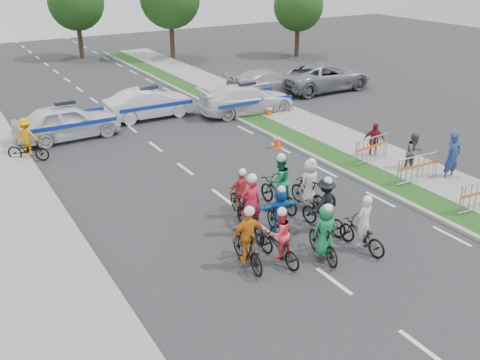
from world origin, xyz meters
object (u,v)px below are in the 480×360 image
rider_3 (248,243)px  civilian_suv (324,77)px  rider_1 (324,237)px  cone_0 (277,141)px  tree_2 (298,6)px  rider_8 (279,188)px  rider_0 (362,232)px  marshal_hiviz (26,137)px  barrier_2 (371,150)px  rider_4 (324,210)px  barrier_1 (418,170)px  civilian_sedan (267,83)px  parked_bike (28,150)px  rider_9 (241,198)px  rider_7 (309,189)px  police_car_0 (67,122)px  rider_5 (279,214)px  cone_1 (269,111)px  tree_4 (76,3)px  rider_2 (279,242)px  spectator_2 (374,141)px  spectator_0 (452,157)px  police_car_2 (247,99)px  police_car_1 (150,104)px  rider_6 (250,215)px  spectator_1 (414,152)px

rider_3 → civilian_suv: size_ratio=0.31×
rider_1 → cone_0: (4.02, 8.09, -0.34)m
cone_0 → tree_2: (13.52, 16.87, 3.49)m
rider_8 → tree_2: 27.67m
rider_0 → marshal_hiviz: size_ratio=1.08×
barrier_2 → cone_0: (-2.22, 3.43, -0.22)m
rider_4 → barrier_1: 5.30m
civilian_sedan → parked_bike: bearing=100.3°
rider_9 → cone_0: (4.65, 4.72, -0.32)m
rider_3 → marshal_hiviz: (-3.40, 11.93, 0.10)m
rider_7 → police_car_0: 12.34m
civilian_sedan → rider_1: bearing=146.6°
rider_3 → cone_0: (6.04, 7.36, -0.38)m
police_car_0 → tree_2: 23.82m
rider_5 → cone_1: size_ratio=2.37×
rider_3 → rider_9: (1.39, 2.63, -0.06)m
tree_2 → tree_4: (-15.00, 8.00, 0.35)m
rider_2 → rider_9: (0.53, 2.89, 0.02)m
rider_4 → rider_9: size_ratio=1.09×
barrier_2 → spectator_2: bearing=39.3°
barrier_1 → rider_8: bearing=170.4°
civilian_suv → spectator_2: (-5.62, -10.09, -0.07)m
rider_0 → spectator_2: size_ratio=1.16×
rider_1 → cone_1: bearing=-106.8°
rider_7 → spectator_0: bearing=168.3°
rider_9 → police_car_2: rider_9 is taller
rider_2 → rider_7: rider_7 is taller
police_car_1 → rider_2: bearing=171.5°
police_car_0 → parked_bike: bearing=129.9°
rider_7 → rider_3: bearing=25.4°
rider_5 → cone_1: bearing=-114.1°
rider_3 → rider_4: size_ratio=1.00×
rider_3 → rider_4: rider_3 is taller
rider_2 → spectator_2: bearing=-155.2°
rider_9 → tree_4: (3.17, 29.59, 3.53)m
rider_5 → police_car_1: size_ratio=0.37×
barrier_1 → civilian_suv: bearing=64.7°
spectator_0 → barrier_2: (-1.35, 2.76, -0.37)m
spectator_2 → cone_1: (-0.43, 7.04, -0.42)m
rider_2 → civilian_sedan: 18.32m
rider_5 → civilian_suv: (12.62, 13.41, 0.12)m
spectator_0 → tree_4: 31.64m
police_car_0 → rider_1: bearing=-168.8°
rider_6 → cone_1: (7.31, 9.89, -0.33)m
barrier_2 → parked_bike: barrier_2 is taller
spectator_0 → civilian_suv: bearing=72.0°
rider_6 → parked_bike: size_ratio=1.19×
rider_3 → rider_2: bearing=168.8°
police_car_2 → rider_3: bearing=155.2°
rider_8 → spectator_1: rider_8 is taller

